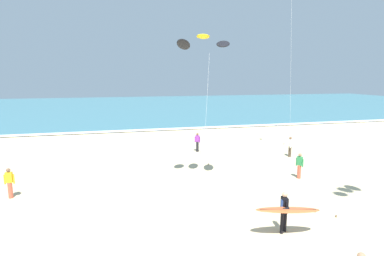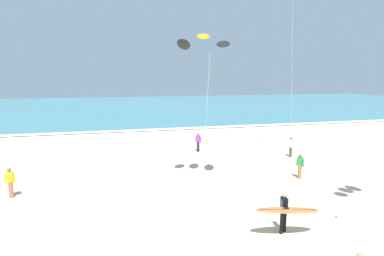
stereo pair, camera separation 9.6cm
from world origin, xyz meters
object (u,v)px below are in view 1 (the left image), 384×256
at_px(bystander_green_top, 299,166).
at_px(bystander_purple_top, 197,142).
at_px(surfer_trailing, 286,210).
at_px(bystander_yellow_top, 10,183).
at_px(bystander_white_top, 290,147).
at_px(kite_arc_golden_high, 203,42).

relative_size(bystander_green_top, bystander_purple_top, 1.00).
height_order(surfer_trailing, bystander_purple_top, surfer_trailing).
bearing_deg(bystander_yellow_top, bystander_white_top, 11.70).
bearing_deg(surfer_trailing, bystander_white_top, 57.57).
bearing_deg(bystander_green_top, surfer_trailing, -127.21).
bearing_deg(bystander_white_top, bystander_yellow_top, -168.30).
bearing_deg(bystander_purple_top, bystander_green_top, -61.66).
bearing_deg(bystander_white_top, kite_arc_golden_high, -150.43).
xyz_separation_m(surfer_trailing, bystander_white_top, (6.70, 10.55, -0.24)).
relative_size(bystander_yellow_top, bystander_purple_top, 1.00).
distance_m(bystander_yellow_top, bystander_purple_top, 13.87).
distance_m(surfer_trailing, bystander_yellow_top, 13.55).
xyz_separation_m(surfer_trailing, kite_arc_golden_high, (-1.77, 5.74, 6.91)).
relative_size(surfer_trailing, bystander_green_top, 1.64).
bearing_deg(kite_arc_golden_high, bystander_purple_top, 76.93).
xyz_separation_m(bystander_green_top, bystander_white_top, (2.26, 4.70, 0.00)).
relative_size(surfer_trailing, bystander_yellow_top, 1.64).
bearing_deg(kite_arc_golden_high, bystander_yellow_top, 174.38).
height_order(bystander_white_top, bystander_purple_top, same).
distance_m(bystander_yellow_top, bystander_white_top, 18.86).
xyz_separation_m(kite_arc_golden_high, bystander_purple_top, (1.89, 8.13, -7.16)).
xyz_separation_m(surfer_trailing, bystander_green_top, (4.45, 5.85, -0.24)).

